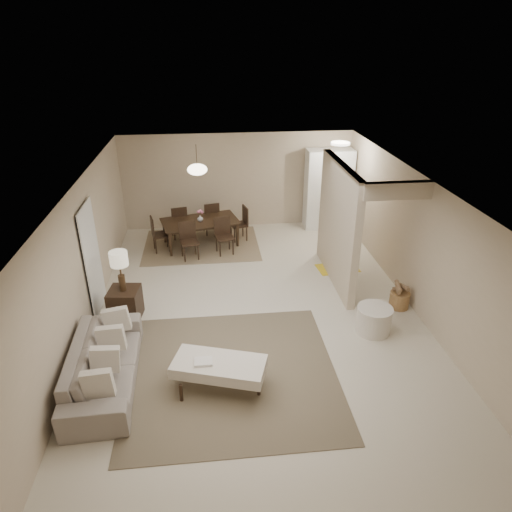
{
  "coord_description": "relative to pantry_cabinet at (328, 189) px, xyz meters",
  "views": [
    {
      "loc": [
        -0.79,
        -7.12,
        4.75
      ],
      "look_at": [
        0.03,
        0.39,
        1.05
      ],
      "focal_mm": 32.0,
      "sensor_mm": 36.0,
      "label": 1
    }
  ],
  "objects": [
    {
      "name": "floor",
      "position": [
        -2.35,
        -4.15,
        -1.05
      ],
      "size": [
        9.0,
        9.0,
        0.0
      ],
      "primitive_type": "plane",
      "color": "beige",
      "rests_on": "ground"
    },
    {
      "name": "ceiling",
      "position": [
        -2.35,
        -4.15,
        1.45
      ],
      "size": [
        9.0,
        9.0,
        0.0
      ],
      "primitive_type": "plane",
      "rotation": [
        3.14,
        0.0,
        0.0
      ],
      "color": "white",
      "rests_on": "back_wall"
    },
    {
      "name": "back_wall",
      "position": [
        -2.35,
        0.35,
        0.2
      ],
      "size": [
        6.0,
        0.0,
        6.0
      ],
      "primitive_type": "plane",
      "rotation": [
        1.57,
        0.0,
        0.0
      ],
      "color": "#BDAB8F",
      "rests_on": "floor"
    },
    {
      "name": "left_wall",
      "position": [
        -5.35,
        -4.15,
        0.2
      ],
      "size": [
        0.0,
        9.0,
        9.0
      ],
      "primitive_type": "plane",
      "rotation": [
        1.57,
        0.0,
        1.57
      ],
      "color": "#BDAB8F",
      "rests_on": "floor"
    },
    {
      "name": "right_wall",
      "position": [
        0.65,
        -4.15,
        0.2
      ],
      "size": [
        0.0,
        9.0,
        9.0
      ],
      "primitive_type": "plane",
      "rotation": [
        1.57,
        0.0,
        -1.57
      ],
      "color": "#BDAB8F",
      "rests_on": "floor"
    },
    {
      "name": "partition",
      "position": [
        -0.55,
        -2.9,
        0.2
      ],
      "size": [
        0.15,
        2.5,
        2.5
      ],
      "primitive_type": "cube",
      "color": "#BDAB8F",
      "rests_on": "floor"
    },
    {
      "name": "doorway",
      "position": [
        -5.32,
        -3.55,
        -0.03
      ],
      "size": [
        0.04,
        0.9,
        2.04
      ],
      "primitive_type": "cube",
      "color": "black",
      "rests_on": "floor"
    },
    {
      "name": "pantry_cabinet",
      "position": [
        0.0,
        0.0,
        0.0
      ],
      "size": [
        1.2,
        0.55,
        2.1
      ],
      "primitive_type": "cube",
      "color": "white",
      "rests_on": "floor"
    },
    {
      "name": "flush_light",
      "position": [
        -0.05,
        -0.95,
        1.41
      ],
      "size": [
        0.44,
        0.44,
        0.05
      ],
      "primitive_type": "cylinder",
      "color": "white",
      "rests_on": "ceiling"
    },
    {
      "name": "living_rug",
      "position": [
        -2.91,
        -5.7,
        -1.04
      ],
      "size": [
        3.2,
        3.2,
        0.01
      ],
      "primitive_type": "cube",
      "color": "brown",
      "rests_on": "floor"
    },
    {
      "name": "sofa",
      "position": [
        -4.8,
        -5.7,
        -0.71
      ],
      "size": [
        2.34,
        0.99,
        0.68
      ],
      "primitive_type": "imported",
      "rotation": [
        0.0,
        0.0,
        1.61
      ],
      "color": "gray",
      "rests_on": "floor"
    },
    {
      "name": "ottoman_bench",
      "position": [
        -3.11,
        -6.0,
        -0.66
      ],
      "size": [
        1.46,
        0.99,
        0.48
      ],
      "rotation": [
        0.0,
        0.0,
        -0.31
      ],
      "color": "beige",
      "rests_on": "living_rug"
    },
    {
      "name": "side_table",
      "position": [
        -4.75,
        -3.95,
        -0.76
      ],
      "size": [
        0.59,
        0.59,
        0.59
      ],
      "primitive_type": "cube",
      "rotation": [
        0.0,
        0.0,
        -0.12
      ],
      "color": "black",
      "rests_on": "floor"
    },
    {
      "name": "table_lamp",
      "position": [
        -4.75,
        -3.95,
        0.1
      ],
      "size": [
        0.32,
        0.32,
        0.76
      ],
      "color": "#4A3520",
      "rests_on": "side_table"
    },
    {
      "name": "round_pouf",
      "position": [
        -0.37,
        -4.87,
        -0.81
      ],
      "size": [
        0.62,
        0.62,
        0.48
      ],
      "primitive_type": "cylinder",
      "color": "beige",
      "rests_on": "floor"
    },
    {
      "name": "wicker_basket",
      "position": [
        0.4,
        -4.15,
        -0.89
      ],
      "size": [
        0.48,
        0.48,
        0.32
      ],
      "primitive_type": "cylinder",
      "rotation": [
        0.0,
        0.0,
        0.34
      ],
      "color": "brown",
      "rests_on": "floor"
    },
    {
      "name": "dining_rug",
      "position": [
        -3.37,
        -0.87,
        -1.04
      ],
      "size": [
        2.8,
        2.1,
        0.01
      ],
      "primitive_type": "cube",
      "color": "#816E50",
      "rests_on": "floor"
    },
    {
      "name": "dining_table",
      "position": [
        -3.37,
        -0.87,
        -0.73
      ],
      "size": [
        2.01,
        1.41,
        0.64
      ],
      "primitive_type": "imported",
      "rotation": [
        0.0,
        0.0,
        0.23
      ],
      "color": "black",
      "rests_on": "dining_rug"
    },
    {
      "name": "dining_chairs",
      "position": [
        -3.37,
        -0.87,
        -0.61
      ],
      "size": [
        2.37,
        1.93,
        0.87
      ],
      "color": "black",
      "rests_on": "dining_rug"
    },
    {
      "name": "vase",
      "position": [
        -3.37,
        -0.87,
        -0.33
      ],
      "size": [
        0.18,
        0.18,
        0.15
      ],
      "primitive_type": "imported",
      "rotation": [
        0.0,
        0.0,
        0.29
      ],
      "color": "silver",
      "rests_on": "dining_table"
    },
    {
      "name": "yellow_mat",
      "position": [
        -0.34,
        -2.46,
        -1.04
      ],
      "size": [
        0.95,
        0.64,
        0.01
      ],
      "primitive_type": "cube",
      "rotation": [
        0.0,
        0.0,
        0.11
      ],
      "color": "gold",
      "rests_on": "floor"
    },
    {
      "name": "pendant_light",
      "position": [
        -3.37,
        -0.87,
        0.87
      ],
      "size": [
        0.46,
        0.46,
        0.71
      ],
      "color": "#4A3520",
      "rests_on": "ceiling"
    }
  ]
}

